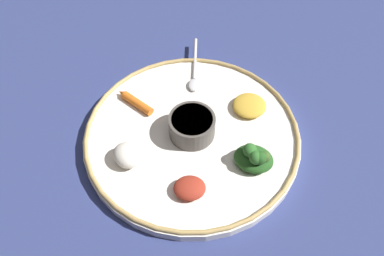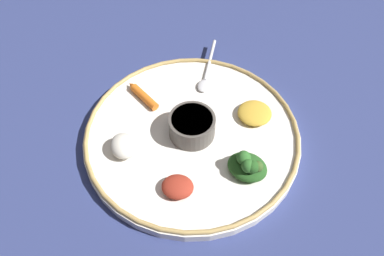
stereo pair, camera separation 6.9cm
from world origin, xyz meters
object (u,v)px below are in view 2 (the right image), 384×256
object	(u,v)px
greens_pile	(248,166)
carrot_near_spoon	(143,95)
center_bowl	(192,125)
spoon	(207,74)

from	to	relation	value
greens_pile	carrot_near_spoon	size ratio (longest dim) A/B	1.18
center_bowl	greens_pile	size ratio (longest dim) A/B	0.99
greens_pile	carrot_near_spoon	world-z (taller)	greens_pile
spoon	greens_pile	xyz separation A→B (m)	(0.08, -0.23, 0.02)
center_bowl	spoon	xyz separation A→B (m)	(0.02, 0.15, -0.02)
spoon	carrot_near_spoon	world-z (taller)	carrot_near_spoon
spoon	carrot_near_spoon	distance (m)	0.14
center_bowl	carrot_near_spoon	xyz separation A→B (m)	(-0.10, 0.08, -0.01)
greens_pile	carrot_near_spoon	distance (m)	0.25
center_bowl	spoon	world-z (taller)	center_bowl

